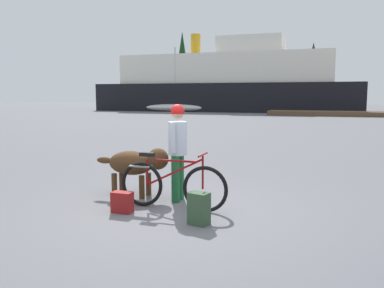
{
  "coord_description": "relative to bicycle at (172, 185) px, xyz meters",
  "views": [
    {
      "loc": [
        2.29,
        -5.76,
        1.83
      ],
      "look_at": [
        -0.06,
        1.06,
        0.94
      ],
      "focal_mm": 37.69,
      "sensor_mm": 36.0,
      "label": 1
    }
  ],
  "objects": [
    {
      "name": "ground_plane",
      "position": [
        0.07,
        -0.11,
        -0.4
      ],
      "size": [
        160.0,
        160.0,
        0.0
      ],
      "primitive_type": "plane",
      "color": "slate"
    },
    {
      "name": "bicycle",
      "position": [
        0.0,
        0.0,
        0.0
      ],
      "size": [
        1.82,
        0.44,
        0.92
      ],
      "color": "black",
      "rests_on": "ground_plane"
    },
    {
      "name": "person_cyclist",
      "position": [
        -0.1,
        0.52,
        0.6
      ],
      "size": [
        0.32,
        0.53,
        1.67
      ],
      "color": "#19592D",
      "rests_on": "ground_plane"
    },
    {
      "name": "dog",
      "position": [
        -0.92,
        0.57,
        0.2
      ],
      "size": [
        1.43,
        0.51,
        0.89
      ],
      "color": "#472D19",
      "rests_on": "ground_plane"
    },
    {
      "name": "backpack",
      "position": [
        0.65,
        -0.6,
        -0.17
      ],
      "size": [
        0.32,
        0.27,
        0.46
      ],
      "primitive_type": "cube",
      "rotation": [
        0.0,
        0.0,
        -0.27
      ],
      "color": "#334C33",
      "rests_on": "ground_plane"
    },
    {
      "name": "handbag_pannier",
      "position": [
        -0.66,
        -0.44,
        -0.23
      ],
      "size": [
        0.32,
        0.18,
        0.33
      ],
      "primitive_type": "cube",
      "rotation": [
        0.0,
        0.0,
        0.0
      ],
      "color": "maroon",
      "rests_on": "ground_plane"
    },
    {
      "name": "dock_pier",
      "position": [
        3.15,
        31.55,
        -0.2
      ],
      "size": [
        12.32,
        2.94,
        0.4
      ],
      "primitive_type": "cube",
      "color": "brown",
      "rests_on": "ground_plane"
    },
    {
      "name": "ferry_boat",
      "position": [
        -8.88,
        38.5,
        2.64
      ],
      "size": [
        28.99,
        7.16,
        8.66
      ],
      "color": "black",
      "rests_on": "ground_plane"
    },
    {
      "name": "sailboat_moored",
      "position": [
        -13.85,
        35.55,
        0.08
      ],
      "size": [
        7.89,
        2.21,
        6.94
      ],
      "color": "silver",
      "rests_on": "ground_plane"
    },
    {
      "name": "pine_tree_far_left",
      "position": [
        -20.61,
        55.97,
        6.58
      ],
      "size": [
        2.92,
        2.92,
        11.91
      ],
      "color": "#4C331E",
      "rests_on": "ground_plane"
    },
    {
      "name": "pine_tree_center",
      "position": [
        -0.36,
        55.62,
        5.58
      ],
      "size": [
        3.12,
        3.12,
        9.29
      ],
      "color": "#4C331E",
      "rests_on": "ground_plane"
    }
  ]
}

